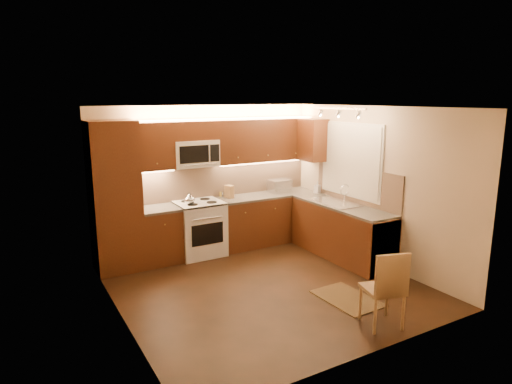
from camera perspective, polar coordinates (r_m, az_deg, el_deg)
floor at (r=6.47m, az=1.31°, el=-11.94°), size 4.00×4.00×0.01m
ceiling at (r=5.91m, az=1.43°, el=10.80°), size 4.00×4.00×0.01m
wall_back at (r=7.81m, az=-6.29°, el=1.81°), size 4.00×0.01×2.50m
wall_front at (r=4.54m, az=14.68°, el=-6.02°), size 4.00×0.01×2.50m
wall_left at (r=5.34m, az=-17.33°, el=-3.48°), size 0.01×4.00×2.50m
wall_right at (r=7.29m, az=14.93°, el=0.74°), size 0.01×4.00×2.50m
pantry at (r=7.05m, az=-17.62°, el=-0.63°), size 0.70×0.60×2.30m
base_cab_back_left at (r=7.39m, az=-12.26°, el=-5.53°), size 0.62×0.60×0.86m
counter_back_left at (r=7.27m, az=-12.41°, el=-2.15°), size 0.62×0.60×0.04m
base_cab_back_right at (r=8.20m, az=1.37°, el=-3.50°), size 1.92×0.60×0.86m
counter_back_right at (r=8.09m, az=1.39°, el=-0.43°), size 1.92×0.60×0.04m
base_cab_right at (r=7.57m, az=10.83°, el=-5.06°), size 0.60×2.00×0.86m
counter_right at (r=7.45m, az=10.97°, el=-1.75°), size 0.60×2.00×0.04m
dishwasher at (r=7.08m, az=14.54°, el=-6.44°), size 0.58×0.60×0.84m
backsplash_back at (r=7.95m, az=-3.94°, el=1.67°), size 3.30×0.02×0.60m
backsplash_right at (r=7.57m, az=12.73°, el=0.88°), size 0.02×2.00×0.60m
upper_cab_back_left at (r=7.22m, az=-13.08°, el=5.75°), size 0.62×0.35×0.75m
upper_cab_back_right at (r=8.04m, az=0.96°, el=6.67°), size 1.92×0.35×0.75m
upper_cab_bridge at (r=7.43m, az=-8.02°, el=7.81°), size 0.76×0.35×0.31m
upper_cab_right_corner at (r=8.13m, az=7.29°, el=6.63°), size 0.35×0.50×0.75m
stove at (r=7.59m, az=-7.23°, el=-4.66°), size 0.76×0.65×0.92m
microwave at (r=7.45m, az=-7.90°, el=4.93°), size 0.76×0.38×0.44m
window_frame at (r=7.61m, az=12.08°, el=4.02°), size 0.03×1.44×1.24m
window_blinds at (r=7.60m, az=11.96°, el=4.01°), size 0.02×1.36×1.16m
sink at (r=7.54m, az=10.26°, el=-0.81°), size 0.52×0.86×0.15m
faucet at (r=7.64m, az=11.31°, el=-0.11°), size 0.20×0.04×0.30m
track_light_bar at (r=7.15m, az=10.56°, el=10.50°), size 0.04×1.20×0.03m
kettle at (r=7.29m, az=-8.52°, el=-0.85°), size 0.18×0.18×0.20m
toaster_oven at (r=8.27m, az=3.01°, el=0.79°), size 0.40×0.30×0.23m
knife_block at (r=7.80m, az=-3.43°, el=0.05°), size 0.13×0.18×0.22m
spice_jar_a at (r=7.86m, az=-4.25°, el=-0.33°), size 0.05×0.05×0.10m
spice_jar_b at (r=7.96m, az=-3.68°, el=-0.15°), size 0.05×0.05×0.10m
spice_jar_c at (r=7.98m, az=-3.40°, el=-0.17°), size 0.06×0.06×0.08m
spice_jar_d at (r=7.91m, az=-4.58°, el=-0.30°), size 0.05×0.05×0.09m
soap_bottle at (r=8.26m, az=7.86°, el=0.62°), size 0.12×0.13×0.21m
rug at (r=6.20m, az=11.62°, el=-13.22°), size 0.62×0.91×0.01m
dining_chair at (r=5.48m, az=15.90°, el=-11.66°), size 0.51×0.51×0.94m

